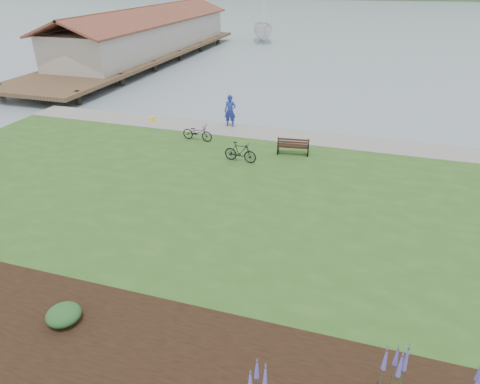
{
  "coord_description": "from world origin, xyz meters",
  "views": [
    {
      "loc": [
        4.12,
        -16.02,
        8.89
      ],
      "look_at": [
        -0.21,
        -2.17,
        1.3
      ],
      "focal_mm": 32.0,
      "sensor_mm": 36.0,
      "label": 1
    }
  ],
  "objects_px": {
    "bicycle_a": "(197,132)",
    "sailboat": "(263,42)",
    "person": "(230,109)",
    "park_bench": "(293,146)"
  },
  "relations": [
    {
      "from": "park_bench",
      "to": "bicycle_a",
      "type": "height_order",
      "value": "park_bench"
    },
    {
      "from": "person",
      "to": "bicycle_a",
      "type": "distance_m",
      "value": 3.0
    },
    {
      "from": "sailboat",
      "to": "park_bench",
      "type": "bearing_deg",
      "value": -91.86
    },
    {
      "from": "bicycle_a",
      "to": "sailboat",
      "type": "relative_size",
      "value": 0.06
    },
    {
      "from": "park_bench",
      "to": "person",
      "type": "distance_m",
      "value": 5.55
    },
    {
      "from": "person",
      "to": "bicycle_a",
      "type": "xyz_separation_m",
      "value": [
        -1.0,
        -2.75,
        -0.66
      ]
    },
    {
      "from": "person",
      "to": "sailboat",
      "type": "xyz_separation_m",
      "value": [
        -7.4,
        36.23,
        -1.53
      ]
    },
    {
      "from": "park_bench",
      "to": "sailboat",
      "type": "xyz_separation_m",
      "value": [
        -11.87,
        39.45,
        -0.89
      ]
    },
    {
      "from": "park_bench",
      "to": "bicycle_a",
      "type": "distance_m",
      "value": 5.49
    },
    {
      "from": "bicycle_a",
      "to": "park_bench",
      "type": "bearing_deg",
      "value": -90.39
    }
  ]
}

